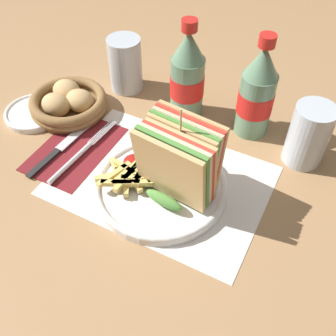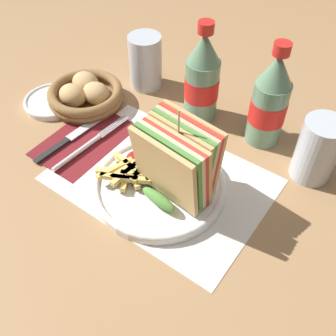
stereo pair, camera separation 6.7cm
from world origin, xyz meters
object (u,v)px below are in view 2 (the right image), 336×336
glass_far (146,65)px  side_saucer (52,101)px  plate_main (161,186)px  fork (85,147)px  coke_bottle_near (202,80)px  club_sandwich (177,161)px  bread_basket (86,94)px  knife (75,134)px  coke_bottle_far (270,102)px  glass_near (316,153)px

glass_far → side_saucer: glass_far is taller
plate_main → side_saucer: bearing=170.2°
fork → side_saucer: (-0.16, 0.06, -0.00)m
coke_bottle_near → plate_main: bearing=-75.0°
club_sandwich → bread_basket: size_ratio=1.04×
club_sandwich → fork: size_ratio=0.85×
knife → glass_far: (0.01, 0.22, 0.05)m
coke_bottle_near → glass_far: bearing=172.3°
fork → side_saucer: size_ratio=1.61×
fork → bread_basket: bread_basket is taller
bread_basket → fork: bearing=-47.5°
coke_bottle_far → side_saucer: coke_bottle_far is taller
glass_near → glass_far: 0.41m
coke_bottle_near → glass_far: (-0.16, 0.02, -0.04)m
knife → coke_bottle_far: (0.30, 0.21, 0.08)m
plate_main → glass_far: size_ratio=1.95×
plate_main → coke_bottle_near: coke_bottle_near is taller
club_sandwich → bread_basket: 0.32m
coke_bottle_near → side_saucer: bearing=-151.2°
fork → glass_near: glass_near is taller
coke_bottle_near → glass_far: coke_bottle_near is taller
glass_near → plate_main: bearing=-135.7°
plate_main → coke_bottle_far: 0.25m
side_saucer → bread_basket: bearing=36.3°
plate_main → coke_bottle_near: size_ratio=1.12×
club_sandwich → fork: club_sandwich is taller
coke_bottle_near → side_saucer: size_ratio=1.71×
coke_bottle_far → club_sandwich: bearing=-104.6°
knife → glass_near: 0.45m
fork → glass_near: size_ratio=1.64×
fork → coke_bottle_near: (0.12, 0.22, 0.08)m
coke_bottle_far → side_saucer: size_ratio=1.71×
bread_basket → plate_main: bearing=-20.4°
plate_main → bread_basket: (-0.28, 0.10, 0.01)m
fork → bread_basket: size_ratio=1.22×
plate_main → bread_basket: size_ratio=1.45×
glass_far → side_saucer: size_ratio=0.98×
club_sandwich → coke_bottle_near: (-0.08, 0.20, 0.01)m
coke_bottle_far → glass_near: coke_bottle_far is taller
plate_main → glass_near: size_ratio=1.95×
coke_bottle_near → coke_bottle_far: size_ratio=1.00×
coke_bottle_near → coke_bottle_far: bearing=4.9°
glass_far → knife: bearing=-91.7°
knife → glass_far: 0.23m
club_sandwich → plate_main: bearing=-158.2°
plate_main → bread_basket: bearing=159.6°
knife → glass_near: size_ratio=1.71×
club_sandwich → coke_bottle_near: coke_bottle_near is taller
knife → glass_near: (0.42, 0.18, 0.05)m
coke_bottle_near → glass_far: size_ratio=1.74×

